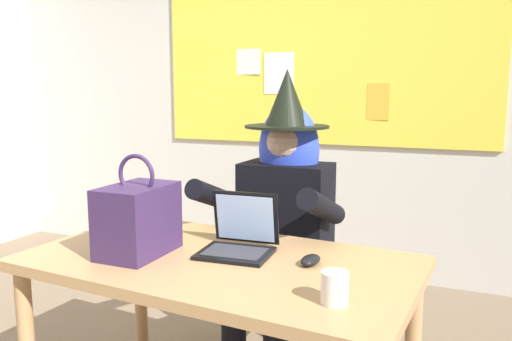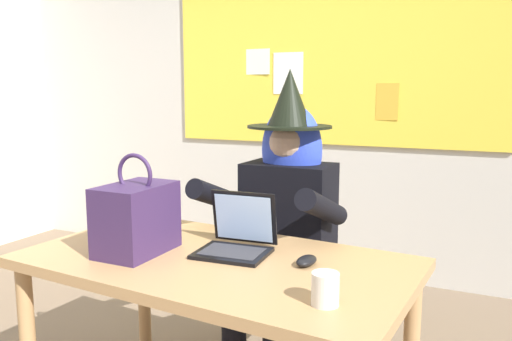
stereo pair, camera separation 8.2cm
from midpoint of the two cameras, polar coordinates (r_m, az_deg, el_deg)
name	(u,v)px [view 2 (the right image)]	position (r m, az deg, el deg)	size (l,w,h in m)	color
wall_back_bulletin	(331,89)	(3.73, 9.03, 8.98)	(5.61, 2.18, 2.65)	beige
desk_main	(215,280)	(1.93, -3.30, -12.09)	(1.47, 0.87, 0.72)	tan
chair_at_desk	(293,254)	(2.61, 5.04, -9.27)	(0.42, 0.42, 0.91)	black
person_costumed	(284,204)	(2.42, 4.09, -3.75)	(0.60, 0.67, 1.43)	black
laptop	(237,239)	(1.95, -0.94, -7.63)	(0.28, 0.27, 0.22)	black
computer_mouse	(306,261)	(1.82, 6.96, -9.96)	(0.06, 0.10, 0.03)	black
handbag	(136,218)	(1.96, -12.03, -5.18)	(0.20, 0.30, 0.38)	#38234C
coffee_mug	(325,289)	(1.51, 9.32, -12.90)	(0.08, 0.08, 0.10)	silver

